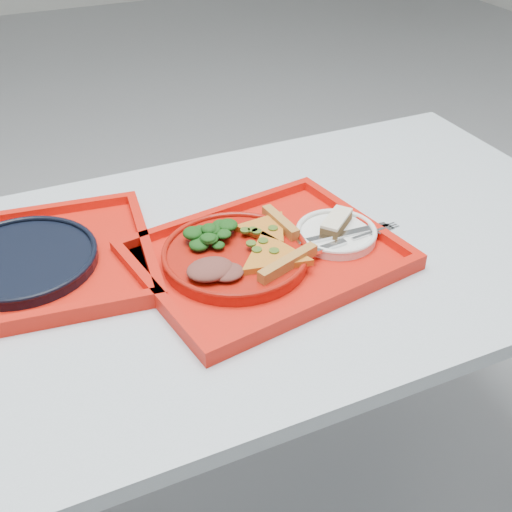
# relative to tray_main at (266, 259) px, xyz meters

# --- Properties ---
(ground) EXTENTS (10.00, 10.00, 0.00)m
(ground) POSITION_rel_tray_main_xyz_m (-0.09, 0.05, -0.76)
(ground) COLOR #989BA0
(ground) RESTS_ON ground
(table) EXTENTS (1.60, 0.80, 0.75)m
(table) POSITION_rel_tray_main_xyz_m (-0.09, 0.05, -0.08)
(table) COLOR #A7B2BB
(table) RESTS_ON ground
(tray_main) EXTENTS (0.50, 0.42, 0.01)m
(tray_main) POSITION_rel_tray_main_xyz_m (0.00, 0.00, 0.00)
(tray_main) COLOR red
(tray_main) RESTS_ON table
(tray_far) EXTENTS (0.49, 0.40, 0.01)m
(tray_far) POSITION_rel_tray_main_xyz_m (-0.40, 0.15, 0.00)
(tray_far) COLOR red
(tray_far) RESTS_ON table
(dinner_plate) EXTENTS (0.26, 0.26, 0.02)m
(dinner_plate) POSITION_rel_tray_main_xyz_m (-0.06, 0.01, 0.02)
(dinner_plate) COLOR #A0140A
(dinner_plate) RESTS_ON tray_main
(side_plate) EXTENTS (0.15, 0.15, 0.01)m
(side_plate) POSITION_rel_tray_main_xyz_m (0.14, 0.00, 0.01)
(side_plate) COLOR white
(side_plate) RESTS_ON tray_main
(navy_plate) EXTENTS (0.26, 0.26, 0.02)m
(navy_plate) POSITION_rel_tray_main_xyz_m (-0.40, 0.15, 0.01)
(navy_plate) COLOR black
(navy_plate) RESTS_ON tray_far
(pizza_slice_a) EXTENTS (0.17, 0.18, 0.02)m
(pizza_slice_a) POSITION_rel_tray_main_xyz_m (-0.00, -0.03, 0.03)
(pizza_slice_a) COLOR orange
(pizza_slice_a) RESTS_ON dinner_plate
(pizza_slice_b) EXTENTS (0.13, 0.12, 0.02)m
(pizza_slice_b) POSITION_rel_tray_main_xyz_m (0.02, 0.05, 0.03)
(pizza_slice_b) COLOR orange
(pizza_slice_b) RESTS_ON dinner_plate
(salad_heap) EXTENTS (0.09, 0.08, 0.04)m
(salad_heap) POSITION_rel_tray_main_xyz_m (-0.07, 0.05, 0.04)
(salad_heap) COLOR black
(salad_heap) RESTS_ON dinner_plate
(meat_portion) EXTENTS (0.08, 0.07, 0.02)m
(meat_portion) POSITION_rel_tray_main_xyz_m (-0.12, -0.03, 0.04)
(meat_portion) COLOR brown
(meat_portion) RESTS_ON dinner_plate
(dessert_bar) EXTENTS (0.09, 0.08, 0.02)m
(dessert_bar) POSITION_rel_tray_main_xyz_m (0.15, 0.01, 0.03)
(dessert_bar) COLOR #4F341A
(dessert_bar) RESTS_ON side_plate
(knife) EXTENTS (0.19, 0.03, 0.01)m
(knife) POSITION_rel_tray_main_xyz_m (0.15, -0.01, 0.02)
(knife) COLOR silver
(knife) RESTS_ON side_plate
(fork) EXTENTS (0.19, 0.04, 0.01)m
(fork) POSITION_rel_tray_main_xyz_m (0.16, -0.04, 0.02)
(fork) COLOR silver
(fork) RESTS_ON side_plate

